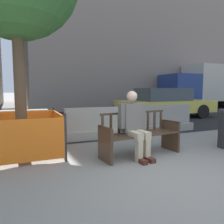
{
  "coord_description": "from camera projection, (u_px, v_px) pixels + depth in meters",
  "views": [
    {
      "loc": [
        -2.12,
        -2.55,
        1.34
      ],
      "look_at": [
        0.12,
        2.73,
        0.75
      ],
      "focal_mm": 35.0,
      "sensor_mm": 36.0,
      "label": 1
    }
  ],
  "objects": [
    {
      "name": "street_asphalt",
      "position": [
        65.0,
        116.0,
        11.27
      ],
      "size": [
        120.0,
        12.0,
        0.01
      ],
      "primitive_type": "cube",
      "color": "black",
      "rests_on": "ground"
    },
    {
      "name": "seated_person",
      "position": [
        134.0,
        123.0,
        4.28
      ],
      "size": [
        0.59,
        0.76,
        1.31
      ],
      "color": "#66605B",
      "rests_on": "ground"
    },
    {
      "name": "jersey_barrier_centre",
      "position": [
        101.0,
        125.0,
        6.15
      ],
      "size": [
        2.03,
        0.78,
        0.84
      ],
      "color": "#ADA89E",
      "rests_on": "ground"
    },
    {
      "name": "ground_plane",
      "position": [
        175.0,
        179.0,
        3.3
      ],
      "size": [
        200.0,
        200.0,
        0.0
      ],
      "primitive_type": "plane",
      "color": "gray"
    },
    {
      "name": "car_taxi_near",
      "position": [
        165.0,
        103.0,
        10.41
      ],
      "size": [
        4.7,
        2.03,
        1.41
      ],
      "color": "#DBC64C",
      "rests_on": "ground"
    },
    {
      "name": "street_bench",
      "position": [
        140.0,
        136.0,
        4.45
      ],
      "size": [
        1.74,
        0.72,
        0.88
      ],
      "color": "#473323",
      "rests_on": "ground"
    },
    {
      "name": "jersey_barrier_left",
      "position": [
        6.0,
        131.0,
        5.28
      ],
      "size": [
        2.02,
        0.75,
        0.84
      ],
      "color": "gray",
      "rests_on": "ground"
    },
    {
      "name": "jersey_barrier_right",
      "position": [
        163.0,
        120.0,
        7.11
      ],
      "size": [
        2.03,
        0.77,
        0.84
      ],
      "color": "gray",
      "rests_on": "ground"
    },
    {
      "name": "delivery_truck",
      "position": [
        209.0,
        85.0,
        15.74
      ],
      "size": [
        6.86,
        2.49,
        3.05
      ],
      "color": "navy",
      "rests_on": "ground"
    },
    {
      "name": "construction_fence",
      "position": [
        22.0,
        133.0,
        4.44
      ],
      "size": [
        1.53,
        1.53,
        0.91
      ],
      "color": "#2D2D33",
      "rests_on": "ground"
    }
  ]
}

